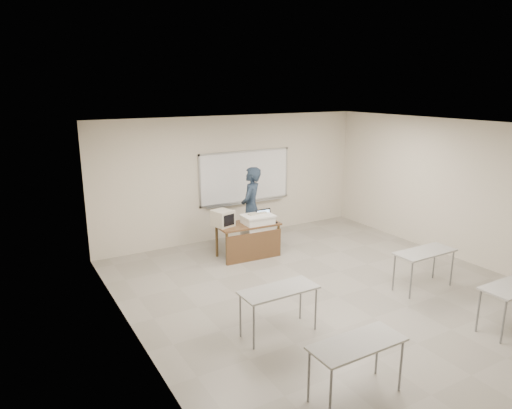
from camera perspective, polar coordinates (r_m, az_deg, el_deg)
floor at (r=8.48m, az=10.20°, el=-11.30°), size 7.00×8.00×0.01m
whiteboard at (r=11.30m, az=-1.36°, el=3.43°), size 2.48×0.10×1.31m
student_desks at (r=7.33m, az=17.37°, el=-10.22°), size 4.40×2.20×0.73m
instructor_desk at (r=9.95m, az=-0.74°, el=-3.75°), size 1.36×0.68×0.75m
podium at (r=10.08m, az=0.23°, el=-3.87°), size 0.67×0.49×0.94m
crt_monitor at (r=9.80m, az=-4.23°, el=-1.72°), size 0.38×0.43×0.36m
laptop at (r=10.06m, az=1.27°, el=-1.90°), size 0.37×0.34×0.27m
mouse at (r=9.97m, az=0.28°, el=-2.30°), size 0.11×0.08×0.04m
keyboard at (r=10.02m, az=0.18°, el=-1.10°), size 0.45×0.19×0.02m
presenter at (r=10.48m, az=-0.62°, el=-0.43°), size 0.82×0.80×1.90m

